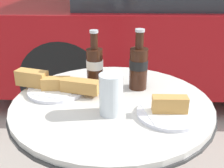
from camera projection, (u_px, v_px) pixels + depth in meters
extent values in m
cylinder|color=#333333|center=(112.00, 107.00, 1.01)|extent=(0.72, 0.72, 0.01)
cylinder|color=beige|center=(112.00, 103.00, 1.01)|extent=(0.71, 0.71, 0.02)
cylinder|color=#33190F|center=(95.00, 69.00, 1.08)|extent=(0.06, 0.06, 0.16)
cylinder|color=silver|center=(95.00, 64.00, 1.08)|extent=(0.06, 0.06, 0.03)
cylinder|color=#33190F|center=(94.00, 41.00, 1.04)|extent=(0.03, 0.03, 0.06)
cylinder|color=silver|center=(94.00, 31.00, 1.03)|extent=(0.03, 0.03, 0.01)
cylinder|color=#33190F|center=(138.00, 69.00, 1.08)|extent=(0.07, 0.07, 0.16)
cylinder|color=black|center=(139.00, 64.00, 1.07)|extent=(0.07, 0.07, 0.04)
cylinder|color=#33190F|center=(140.00, 40.00, 1.03)|extent=(0.03, 0.03, 0.06)
cylinder|color=silver|center=(140.00, 30.00, 1.02)|extent=(0.04, 0.04, 0.01)
cylinder|color=silver|center=(111.00, 99.00, 0.90)|extent=(0.07, 0.07, 0.11)
cylinder|color=silver|center=(111.00, 94.00, 0.89)|extent=(0.08, 0.08, 0.14)
cylinder|color=white|center=(169.00, 114.00, 0.91)|extent=(0.21, 0.21, 0.01)
cube|color=white|center=(169.00, 112.00, 0.90)|extent=(0.18, 0.18, 0.00)
cube|color=#C68E47|center=(170.00, 104.00, 0.89)|extent=(0.11, 0.04, 0.05)
cylinder|color=white|center=(57.00, 90.00, 1.07)|extent=(0.22, 0.22, 0.01)
cube|color=white|center=(56.00, 89.00, 1.07)|extent=(0.19, 0.19, 0.00)
cube|color=#C68E47|center=(32.00, 78.00, 1.08)|extent=(0.13, 0.08, 0.06)
cube|color=#C68E47|center=(56.00, 83.00, 1.06)|extent=(0.11, 0.05, 0.05)
cube|color=#C68E47|center=(80.00, 86.00, 1.03)|extent=(0.15, 0.08, 0.05)
cube|color=#9E0F14|center=(203.00, 33.00, 2.81)|extent=(4.10, 1.80, 0.64)
cylinder|color=black|center=(86.00, 32.00, 3.64)|extent=(0.63, 0.22, 0.63)
cylinder|color=black|center=(64.00, 78.00, 2.18)|extent=(0.63, 0.22, 0.63)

